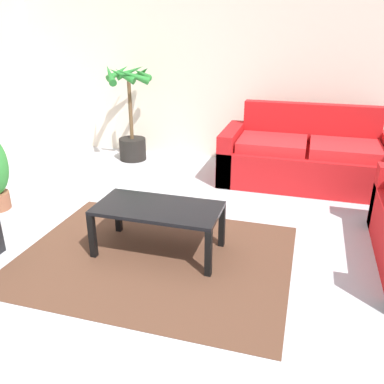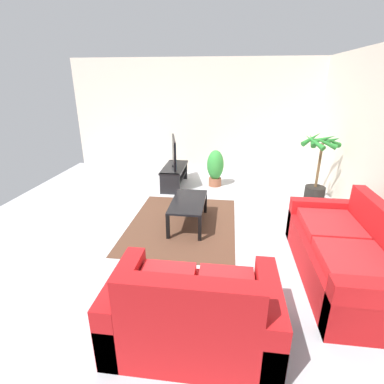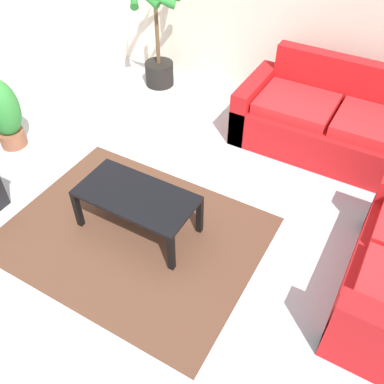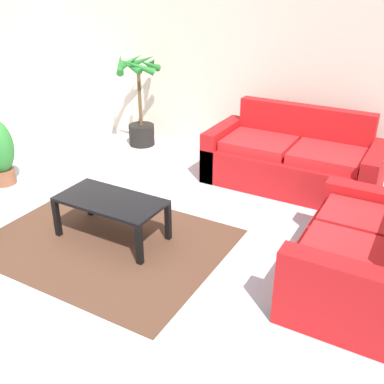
{
  "view_description": "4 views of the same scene",
  "coord_description": "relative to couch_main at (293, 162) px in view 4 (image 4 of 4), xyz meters",
  "views": [
    {
      "loc": [
        1.15,
        -2.49,
        1.78
      ],
      "look_at": [
        0.33,
        0.32,
        0.56
      ],
      "focal_mm": 37.63,
      "sensor_mm": 36.0,
      "label": 1
    },
    {
      "loc": [
        4.25,
        0.88,
        2.2
      ],
      "look_at": [
        0.11,
        0.35,
        0.59
      ],
      "focal_mm": 27.25,
      "sensor_mm": 36.0,
      "label": 2
    },
    {
      "loc": [
        1.71,
        -1.68,
        2.86
      ],
      "look_at": [
        0.44,
        0.55,
        0.4
      ],
      "focal_mm": 39.27,
      "sensor_mm": 36.0,
      "label": 3
    },
    {
      "loc": [
        2.54,
        -2.59,
        2.35
      ],
      "look_at": [
        0.63,
        0.81,
        0.4
      ],
      "focal_mm": 41.94,
      "sensor_mm": 36.0,
      "label": 4
    }
  ],
  "objects": [
    {
      "name": "potted_palm",
      "position": [
        -2.38,
        0.26,
        0.28
      ],
      "size": [
        0.73,
        0.69,
        1.32
      ],
      "color": "black",
      "rests_on": "ground"
    },
    {
      "name": "wall_back",
      "position": [
        -1.17,
        0.72,
        1.05
      ],
      "size": [
        6.0,
        0.06,
        2.7
      ],
      "primitive_type": "cube",
      "color": "beige",
      "rests_on": "ground"
    },
    {
      "name": "area_rug",
      "position": [
        -1.13,
        -2.1,
        -0.3
      ],
      "size": [
        2.2,
        1.7,
        0.01
      ],
      "primitive_type": "cube",
      "color": "#513323",
      "rests_on": "ground"
    },
    {
      "name": "coffee_table",
      "position": [
        -1.13,
        -2.0,
        0.06
      ],
      "size": [
        1.02,
        0.52,
        0.42
      ],
      "color": "black",
      "rests_on": "ground"
    },
    {
      "name": "couch_main",
      "position": [
        0.0,
        0.0,
        0.0
      ],
      "size": [
        1.99,
        0.9,
        0.9
      ],
      "color": "red",
      "rests_on": "ground"
    },
    {
      "name": "ground_plane",
      "position": [
        -1.17,
        -2.28,
        -0.3
      ],
      "size": [
        6.6,
        6.6,
        0.0
      ],
      "primitive_type": "plane",
      "color": "#B2B2B7"
    },
    {
      "name": "couch_loveseat",
      "position": [
        1.1,
        -1.64,
        -0.0
      ],
      "size": [
        0.9,
        1.45,
        0.9
      ],
      "color": "red",
      "rests_on": "ground"
    }
  ]
}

